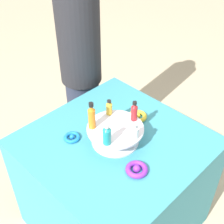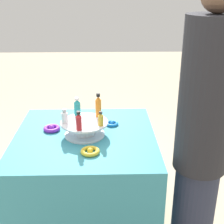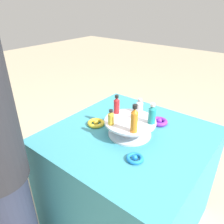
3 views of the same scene
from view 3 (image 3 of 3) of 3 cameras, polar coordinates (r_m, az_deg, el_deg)
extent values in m
plane|color=tan|center=(1.74, 3.66, -25.71)|extent=(12.00, 12.00, 0.00)
cube|color=teal|center=(1.47, 4.08, -17.41)|extent=(0.85, 0.85, 0.71)
cylinder|color=silver|center=(1.24, 4.64, -5.57)|extent=(0.24, 0.24, 0.01)
cylinder|color=silver|center=(1.22, 4.71, -4.04)|extent=(0.13, 0.13, 0.07)
cylinder|color=silver|center=(1.20, 4.78, -2.42)|extent=(0.28, 0.28, 0.01)
cylinder|color=#B21E23|center=(1.25, 1.21, 1.38)|extent=(0.03, 0.03, 0.08)
cone|color=#B21E23|center=(1.23, 1.24, 3.41)|extent=(0.03, 0.03, 0.02)
cylinder|color=black|center=(1.22, 1.24, 4.09)|extent=(0.02, 0.02, 0.01)
cylinder|color=gold|center=(1.14, -0.27, -1.91)|extent=(0.03, 0.03, 0.06)
cone|color=gold|center=(1.12, -0.28, -0.24)|extent=(0.03, 0.03, 0.01)
cylinder|color=black|center=(1.11, -0.28, 0.32)|extent=(0.02, 0.02, 0.01)
cylinder|color=orange|center=(1.07, 5.79, -2.71)|extent=(0.04, 0.04, 0.11)
cone|color=orange|center=(1.04, 5.96, 0.38)|extent=(0.03, 0.03, 0.02)
cylinder|color=black|center=(1.03, 6.02, 1.43)|extent=(0.02, 0.02, 0.02)
cylinder|color=teal|center=(1.17, 10.37, -1.06)|extent=(0.04, 0.04, 0.08)
cone|color=teal|center=(1.14, 10.58, 1.13)|extent=(0.04, 0.04, 0.02)
cylinder|color=silver|center=(1.14, 10.65, 1.86)|extent=(0.03, 0.03, 0.01)
cylinder|color=silver|center=(1.27, 7.21, 1.20)|extent=(0.04, 0.04, 0.06)
cone|color=silver|center=(1.26, 7.31, 2.72)|extent=(0.04, 0.04, 0.01)
cylinder|color=#B2B2B7|center=(1.25, 7.34, 3.22)|extent=(0.03, 0.03, 0.01)
torus|color=purple|center=(1.36, 12.18, -2.47)|extent=(0.10, 0.10, 0.03)
sphere|color=purple|center=(1.36, 12.20, -2.28)|extent=(0.04, 0.04, 0.04)
torus|color=gold|center=(1.32, -4.19, -2.89)|extent=(0.10, 0.10, 0.02)
sphere|color=gold|center=(1.32, -4.20, -2.72)|extent=(0.03, 0.03, 0.03)
torus|color=blue|center=(1.06, 6.00, -11.95)|extent=(0.08, 0.08, 0.02)
sphere|color=blue|center=(1.06, 6.01, -11.79)|extent=(0.03, 0.03, 0.03)
camera|label=1|loc=(1.74, 56.57, 31.59)|focal=50.00mm
camera|label=2|loc=(2.38, -37.61, 26.63)|focal=50.00mm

